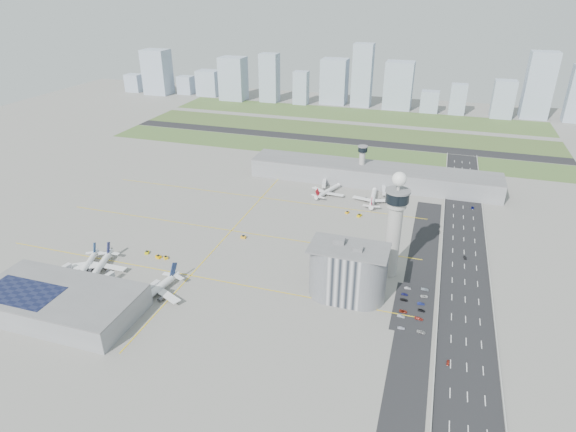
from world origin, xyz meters
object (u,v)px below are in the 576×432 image
(control_tower, at_px, (395,221))
(tug_0, at_px, (147,252))
(tug_2, at_px, (158,256))
(car_hw_0, at_px, (448,363))
(airplane_far_b, at_px, (373,195))
(jet_bridge_far_0, at_px, (325,182))
(airplane_near_c, at_px, (152,288))
(car_lot_9, at_px, (421,304))
(car_lot_8, at_px, (421,310))
(car_lot_11, at_px, (425,289))
(car_lot_7, at_px, (419,318))
(car_lot_5, at_px, (408,288))
(car_lot_0, at_px, (401,328))
(car_lot_3, at_px, (404,300))
(tug_4, at_px, (347,212))
(airplane_near_a, at_px, (86,262))
(airplane_near_b, at_px, (99,264))
(car_lot_6, at_px, (421,332))
(car_hw_1, at_px, (465,258))
(jet_bridge_near_1, at_px, (95,287))
(car_hw_2, at_px, (473,208))
(car_lot_1, at_px, (401,316))
(jet_bridge_far_1, at_px, (383,189))
(car_lot_10, at_px, (424,296))
(jet_bridge_near_0, at_px, (51,278))
(jet_bridge_near_2, at_px, (141,297))
(car_hw_4, at_px, (453,177))
(tug_1, at_px, (166,257))
(admin_building, at_px, (348,272))
(secondary_tower, at_px, (362,161))
(tug_3, at_px, (243,237))
(airplane_far_a, at_px, (328,189))

(control_tower, xyz_separation_m, tug_0, (-150.84, -23.39, -34.11))
(tug_2, bearing_deg, car_hw_0, -82.37)
(airplane_far_b, height_order, jet_bridge_far_0, airplane_far_b)
(airplane_near_c, relative_size, car_lot_9, 10.78)
(car_lot_8, relative_size, car_lot_11, 0.88)
(tug_0, bearing_deg, car_lot_7, 158.82)
(airplane_near_c, relative_size, car_lot_5, 11.85)
(car_lot_0, distance_m, car_lot_3, 24.72)
(control_tower, relative_size, tug_4, 21.66)
(airplane_near_a, bearing_deg, airplane_near_b, 69.05)
(car_lot_6, distance_m, car_hw_0, 22.38)
(airplane_near_a, xyz_separation_m, car_hw_1, (218.07, 82.56, -4.19))
(jet_bridge_near_1, height_order, car_hw_0, jet_bridge_near_1)
(airplane_near_c, xyz_separation_m, jet_bridge_far_0, (50.94, 187.80, -3.01))
(jet_bridge_far_0, bearing_deg, car_hw_2, 74.30)
(tug_0, xyz_separation_m, car_lot_1, (161.78, -16.66, -0.28))
(airplane_near_c, distance_m, jet_bridge_near_1, 34.59)
(airplane_near_a, bearing_deg, jet_bridge_far_1, 119.94)
(car_lot_10, bearing_deg, tug_4, 24.16)
(airplane_near_b, bearing_deg, car_hw_0, 69.38)
(airplane_near_a, distance_m, jet_bridge_near_0, 21.10)
(jet_bridge_near_2, height_order, car_lot_9, jet_bridge_near_2)
(jet_bridge_near_1, relative_size, jet_bridge_far_1, 1.00)
(car_hw_4, bearing_deg, tug_4, -131.77)
(tug_1, relative_size, tug_2, 0.90)
(car_lot_5, bearing_deg, car_lot_1, 167.92)
(airplane_near_c, xyz_separation_m, tug_4, (80.65, 138.03, -4.99))
(car_lot_0, xyz_separation_m, car_lot_6, (9.77, -0.17, -0.01))
(admin_building, height_order, tug_0, admin_building)
(tug_4, bearing_deg, airplane_near_c, -100.37)
(jet_bridge_far_0, bearing_deg, airplane_near_a, -40.94)
(car_lot_0, distance_m, car_lot_5, 36.57)
(airplane_near_a, bearing_deg, secondary_tower, 126.91)
(secondary_tower, distance_m, car_lot_8, 185.68)
(car_lot_6, height_order, car_lot_8, car_lot_8)
(admin_building, bearing_deg, jet_bridge_far_1, 90.00)
(airplane_near_b, bearing_deg, car_lot_0, 74.65)
(jet_bridge_far_0, height_order, jet_bridge_far_1, same)
(car_hw_2, bearing_deg, tug_2, -138.98)
(admin_building, height_order, airplane_far_b, admin_building)
(jet_bridge_near_2, height_order, car_hw_2, jet_bridge_near_2)
(car_lot_6, bearing_deg, car_hw_0, -138.18)
(tug_3, distance_m, car_lot_3, 117.85)
(car_lot_1, xyz_separation_m, car_lot_8, (9.73, 8.22, -0.00))
(tug_3, bearing_deg, car_lot_8, -113.73)
(car_hw_2, xyz_separation_m, car_hw_4, (-14.94, 62.10, 0.04))
(tug_1, bearing_deg, secondary_tower, -163.85)
(tug_2, distance_m, car_hw_4, 266.43)
(car_lot_7, bearing_deg, car_hw_1, -11.31)
(airplane_far_a, relative_size, car_lot_6, 8.25)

